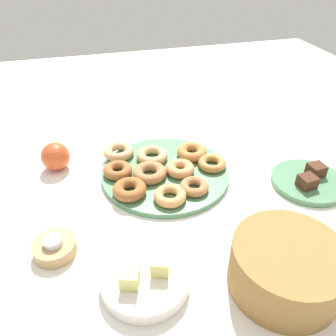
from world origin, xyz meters
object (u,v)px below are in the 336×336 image
at_px(donut_plate, 165,173).
at_px(melon_chunk_left, 160,265).
at_px(cake_plate, 308,182).
at_px(apple, 55,156).
at_px(donut_1, 150,173).
at_px(donut_3, 170,196).
at_px(donut_5, 119,152).
at_px(donut_4, 192,152).
at_px(donut_7, 130,189).
at_px(donut_0, 212,163).
at_px(donut_9, 118,170).
at_px(donut_8, 180,169).
at_px(fruit_bowl, 145,279).
at_px(brownie_near, 316,170).
at_px(basket, 286,267).
at_px(tealight, 53,241).
at_px(donut_2, 152,155).
at_px(brownie_far, 307,181).
at_px(melon_chunk_right, 130,278).
at_px(candle_holder, 55,248).
at_px(donut_6, 194,187).

height_order(donut_plate, melon_chunk_left, melon_chunk_left).
height_order(cake_plate, apple, apple).
bearing_deg(donut_1, donut_3, 104.99).
distance_m(donut_5, melon_chunk_left, 0.46).
xyz_separation_m(donut_4, donut_7, (0.21, 0.13, -0.00)).
distance_m(donut_0, donut_9, 0.27).
height_order(donut_3, donut_8, donut_8).
relative_size(donut_9, fruit_bowl, 0.46).
bearing_deg(brownie_near, basket, 46.61).
xyz_separation_m(donut_5, cake_plate, (-0.49, 0.26, -0.02)).
bearing_deg(basket, tealight, -24.69).
relative_size(donut_3, basket, 0.39).
bearing_deg(donut_2, brownie_near, 155.26).
distance_m(donut_2, fruit_bowl, 0.43).
xyz_separation_m(donut_2, fruit_bowl, (0.11, 0.41, -0.01)).
bearing_deg(donut_8, brownie_near, 163.39).
distance_m(donut_1, tealight, 0.33).
distance_m(donut_1, apple, 0.29).
bearing_deg(brownie_far, melon_chunk_right, 20.33).
bearing_deg(donut_9, donut_2, -156.37).
distance_m(donut_4, candle_holder, 0.49).
bearing_deg(donut_8, tealight, 29.28).
xyz_separation_m(donut_3, donut_5, (0.10, -0.24, 0.00)).
distance_m(donut_3, melon_chunk_left, 0.24).
bearing_deg(cake_plate, brownie_far, 45.00).
height_order(donut_8, cake_plate, donut_8).
distance_m(brownie_far, fruit_bowl, 0.51).
distance_m(donut_5, brownie_far, 0.55).
height_order(donut_4, brownie_far, brownie_far).
xyz_separation_m(donut_0, brownie_near, (-0.27, 0.11, 0.01)).
relative_size(donut_7, melon_chunk_left, 2.48).
distance_m(donut_plate, donut_1, 0.06).
bearing_deg(donut_plate, donut_7, 33.09).
bearing_deg(cake_plate, candle_holder, 5.85).
distance_m(donut_6, donut_9, 0.22).
distance_m(donut_1, donut_8, 0.09).
relative_size(donut_plate, donut_4, 4.06).
distance_m(donut_plate, donut_4, 0.11).
bearing_deg(donut_9, donut_0, 172.48).
bearing_deg(donut_0, donut_plate, -7.12).
relative_size(donut_4, donut_5, 0.97).
relative_size(fruit_bowl, melon_chunk_left, 4.97).
bearing_deg(donut_4, donut_9, 8.32).
height_order(donut_6, basket, basket).
xyz_separation_m(donut_7, fruit_bowl, (0.02, 0.27, -0.01)).
xyz_separation_m(donut_1, apple, (0.25, -0.14, 0.01)).
xyz_separation_m(donut_3, donut_6, (-0.07, -0.02, -0.00)).
bearing_deg(donut_plate, donut_8, 151.49).
relative_size(donut_9, candle_holder, 0.87).
bearing_deg(donut_3, donut_4, -123.53).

